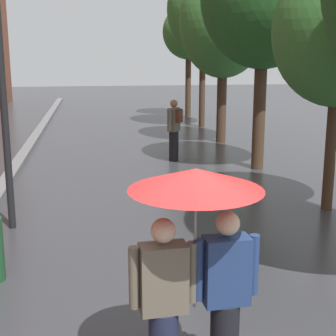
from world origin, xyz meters
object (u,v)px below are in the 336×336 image
at_px(street_tree_4, 203,10).
at_px(street_lamp_post, 2,81).
at_px(couple_under_umbrella, 195,246).
at_px(street_tree_5, 189,33).
at_px(pedestrian_walking_midground, 174,129).
at_px(street_tree_3, 223,22).

height_order(street_tree_4, street_lamp_post, street_tree_4).
relative_size(street_tree_4, couple_under_umbrella, 3.05).
relative_size(street_tree_5, pedestrian_walking_midground, 2.96).
relative_size(street_tree_4, street_tree_5, 1.25).
distance_m(street_tree_3, couple_under_umbrella, 12.92).
height_order(street_tree_3, couple_under_umbrella, street_tree_3).
bearing_deg(street_tree_5, street_tree_4, -91.17).
bearing_deg(street_lamp_post, street_tree_5, 68.38).
height_order(street_lamp_post, pedestrian_walking_midground, street_lamp_post).
distance_m(street_tree_5, street_lamp_post, 15.56).
height_order(street_tree_3, pedestrian_walking_midground, street_tree_3).
relative_size(couple_under_umbrella, pedestrian_walking_midground, 1.21).
bearing_deg(street_tree_4, street_tree_5, 88.83).
xyz_separation_m(street_tree_5, street_lamp_post, (-5.72, -14.42, -1.23)).
bearing_deg(street_tree_3, pedestrian_walking_midground, -126.60).
bearing_deg(street_tree_5, street_tree_3, -91.21).
relative_size(street_tree_3, street_lamp_post, 1.32).
bearing_deg(street_tree_4, street_tree_3, -91.24).
height_order(street_tree_5, pedestrian_walking_midground, street_tree_5).
height_order(street_tree_5, street_lamp_post, street_tree_5).
distance_m(street_tree_4, street_lamp_post, 12.55).
xyz_separation_m(street_tree_5, pedestrian_walking_midground, (-2.12, -9.47, -2.83)).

